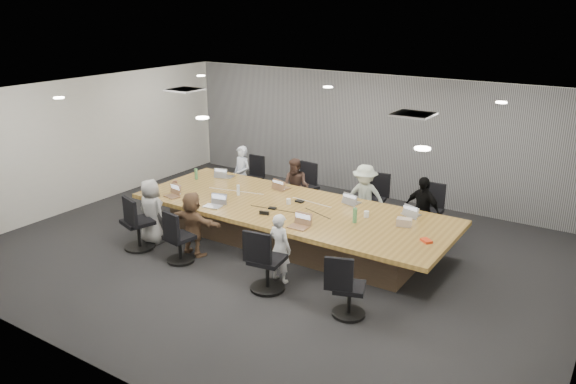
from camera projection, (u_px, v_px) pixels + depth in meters
The scene contains 40 objects.
floor at pixel (276, 253), 10.15m from camera, with size 10.00×8.00×0.00m, color black.
ceiling at pixel (275, 98), 9.26m from camera, with size 10.00×8.00×0.00m, color white.
wall_back at pixel (373, 136), 12.88m from camera, with size 10.00×2.80×0.00m, color beige.
wall_front at pixel (82, 265), 6.53m from camera, with size 10.00×2.80×0.00m, color beige.
wall_left at pixel (87, 142), 12.28m from camera, with size 8.00×2.80×0.00m, color beige.
curtain at pixel (372, 136), 12.82m from camera, with size 9.80×0.04×2.80m, color gray.
conference_table at pixel (291, 224), 10.42m from camera, with size 6.00×2.20×0.74m.
chair_0 at pixel (252, 182), 12.90m from camera, with size 0.50×0.50×0.74m, color black, non-canonical shape.
chair_1 at pixel (305, 191), 12.15m from camera, with size 0.56×0.56×0.83m, color black, non-canonical shape.
chair_2 at pixel (371, 204), 11.33m from camera, with size 0.59×0.59×0.88m, color black, non-canonical shape.
chair_3 at pixel (427, 216), 10.72m from camera, with size 0.58×0.58×0.86m, color black, non-canonical shape.
chair_4 at pixel (138, 226), 10.21m from camera, with size 0.59×0.59×0.87m, color black, non-canonical shape.
chair_5 at pixel (180, 241), 9.70m from camera, with size 0.51×0.51×0.76m, color black, non-canonical shape.
chair_6 at pixel (267, 265), 8.72m from camera, with size 0.58×0.58×0.86m, color black, non-canonical shape.
chair_7 at pixel (349, 292), 8.00m from camera, with size 0.51×0.51×0.75m, color black, non-canonical shape.
person_0 at pixel (242, 175), 12.54m from camera, with size 0.47×0.31×1.30m, color silver.
laptop_0 at pixel (226, 176), 12.07m from camera, with size 0.31×0.21×0.02m, color #B2B2B7.
person_1 at pixel (296, 187), 11.81m from camera, with size 0.59×0.46×1.22m, color #402D25.
laptop_1 at pixel (281, 188), 11.33m from camera, with size 0.33×0.22×0.02m, color #8C6647.
person_2 at pixel (364, 198), 10.97m from camera, with size 0.87×0.50×1.34m, color #B1BFAF.
laptop_2 at pixel (352, 202), 10.51m from camera, with size 0.32×0.22×0.02m, color #B2B2B7.
person_3 at pixel (422, 210), 10.38m from camera, with size 0.76×0.32×1.30m, color black.
laptop_3 at pixel (411, 214), 9.91m from camera, with size 0.31×0.21×0.02m, color #B2B2B7.
person_4 at pixel (152, 211), 10.43m from camera, with size 0.60×0.39×1.23m, color #989898.
laptop_4 at pixel (172, 196), 10.82m from camera, with size 0.29×0.20×0.02m, color #8C6647.
person_5 at pixel (193, 224), 9.91m from camera, with size 1.09×0.35×1.18m, color brown.
laptop_5 at pixel (213, 206), 10.29m from camera, with size 0.32×0.22×0.02m, color #B2B2B7.
person_6 at pixel (280, 248), 8.95m from camera, with size 0.42×0.28×1.16m, color silver.
laptop_6 at pixel (298, 227), 9.34m from camera, with size 0.32×0.22×0.02m, color #8C6647.
bottle_green_left at pixel (196, 174), 11.87m from camera, with size 0.06×0.06×0.23m, color #498A4F.
bottle_green_right at pixel (355, 215), 9.52m from camera, with size 0.07×0.07×0.26m, color #498A4F.
bottle_clear at pixel (238, 190), 10.89m from camera, with size 0.06×0.06×0.21m, color silver.
cup_white_far at pixel (289, 201), 10.42m from camera, with size 0.08×0.08×0.10m, color white.
cup_white_near at pixel (366, 214), 9.78m from camera, with size 0.09×0.09×0.11m, color white.
mug_brown at pixel (175, 183), 11.46m from camera, with size 0.09×0.09×0.11m, color brown.
mic_left at pixel (272, 208), 10.19m from camera, with size 0.14×0.09×0.03m, color black.
mic_right at pixel (300, 201), 10.54m from camera, with size 0.16×0.10×0.03m, color black.
stapler at pixel (264, 213), 9.91m from camera, with size 0.18×0.04×0.07m, color black.
canvas_bag at pixel (404, 222), 9.40m from camera, with size 0.25×0.15×0.13m, color tan.
snack_packet at pixel (426, 241), 8.78m from camera, with size 0.18×0.12×0.04m, color red.
Camera 1 is at (5.23, -7.65, 4.30)m, focal length 35.00 mm.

